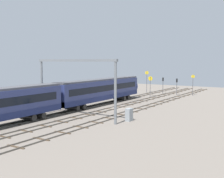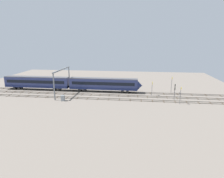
{
  "view_description": "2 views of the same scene",
  "coord_description": "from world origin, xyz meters",
  "px_view_note": "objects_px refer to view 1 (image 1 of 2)",
  "views": [
    {
      "loc": [
        -43.26,
        -26.89,
        8.37
      ],
      "look_at": [
        2.8,
        2.37,
        3.04
      ],
      "focal_mm": 46.43,
      "sensor_mm": 36.0,
      "label": 1
    },
    {
      "loc": [
        13.07,
        -60.27,
        17.81
      ],
      "look_at": [
        5.42,
        1.16,
        1.94
      ],
      "focal_mm": 30.51,
      "sensor_mm": 36.0,
      "label": 2
    }
  ],
  "objects_px": {
    "speed_sign_near_foreground": "(147,79)",
    "signal_light_trackside_departure": "(163,83)",
    "speed_sign_mid_trackside": "(193,82)",
    "overhead_gantry": "(75,76)",
    "speed_sign_far_trackside": "(150,83)",
    "train": "(58,97)",
    "signal_light_trackside_approach": "(177,84)",
    "relay_cabinet": "(129,115)"
  },
  "relations": [
    {
      "from": "train",
      "to": "speed_sign_near_foreground",
      "type": "height_order",
      "value": "speed_sign_near_foreground"
    },
    {
      "from": "speed_sign_mid_trackside",
      "to": "signal_light_trackside_approach",
      "type": "distance_m",
      "value": 3.83
    },
    {
      "from": "train",
      "to": "signal_light_trackside_approach",
      "type": "relative_size",
      "value": 12.54
    },
    {
      "from": "speed_sign_mid_trackside",
      "to": "relay_cabinet",
      "type": "height_order",
      "value": "speed_sign_mid_trackside"
    },
    {
      "from": "overhead_gantry",
      "to": "relay_cabinet",
      "type": "xyz_separation_m",
      "value": [
        2.75,
        -7.29,
        -5.31
      ]
    },
    {
      "from": "overhead_gantry",
      "to": "signal_light_trackside_departure",
      "type": "bearing_deg",
      "value": 3.0
    },
    {
      "from": "train",
      "to": "overhead_gantry",
      "type": "height_order",
      "value": "overhead_gantry"
    },
    {
      "from": "train",
      "to": "speed_sign_mid_trackside",
      "type": "xyz_separation_m",
      "value": [
        35.89,
        -10.31,
        0.51
      ]
    },
    {
      "from": "overhead_gantry",
      "to": "speed_sign_near_foreground",
      "type": "height_order",
      "value": "overhead_gantry"
    },
    {
      "from": "speed_sign_near_foreground",
      "to": "speed_sign_mid_trackside",
      "type": "height_order",
      "value": "speed_sign_near_foreground"
    },
    {
      "from": "speed_sign_far_trackside",
      "to": "signal_light_trackside_departure",
      "type": "bearing_deg",
      "value": -1.32
    },
    {
      "from": "relay_cabinet",
      "to": "train",
      "type": "bearing_deg",
      "value": 96.57
    },
    {
      "from": "speed_sign_near_foreground",
      "to": "speed_sign_mid_trackside",
      "type": "relative_size",
      "value": 1.14
    },
    {
      "from": "speed_sign_far_trackside",
      "to": "speed_sign_near_foreground",
      "type": "bearing_deg",
      "value": 31.38
    },
    {
      "from": "signal_light_trackside_approach",
      "to": "relay_cabinet",
      "type": "distance_m",
      "value": 34.08
    },
    {
      "from": "signal_light_trackside_departure",
      "to": "overhead_gantry",
      "type": "bearing_deg",
      "value": -177.0
    },
    {
      "from": "overhead_gantry",
      "to": "signal_light_trackside_approach",
      "type": "bearing_deg",
      "value": -3.18
    },
    {
      "from": "train",
      "to": "speed_sign_far_trackside",
      "type": "xyz_separation_m",
      "value": [
        28.53,
        -2.47,
        0.53
      ]
    },
    {
      "from": "speed_sign_mid_trackside",
      "to": "signal_light_trackside_departure",
      "type": "xyz_separation_m",
      "value": [
        -0.07,
        7.67,
        -0.44
      ]
    },
    {
      "from": "train",
      "to": "speed_sign_mid_trackside",
      "type": "bearing_deg",
      "value": -16.02
    },
    {
      "from": "overhead_gantry",
      "to": "speed_sign_near_foreground",
      "type": "xyz_separation_m",
      "value": [
        36.89,
        6.38,
        -2.52
      ]
    },
    {
      "from": "speed_sign_near_foreground",
      "to": "signal_light_trackside_approach",
      "type": "bearing_deg",
      "value": -93.49
    },
    {
      "from": "train",
      "to": "speed_sign_mid_trackside",
      "type": "distance_m",
      "value": 37.34
    },
    {
      "from": "speed_sign_mid_trackside",
      "to": "signal_light_trackside_approach",
      "type": "relative_size",
      "value": 1.25
    },
    {
      "from": "relay_cabinet",
      "to": "speed_sign_far_trackside",
      "type": "bearing_deg",
      "value": 19.11
    },
    {
      "from": "overhead_gantry",
      "to": "relay_cabinet",
      "type": "height_order",
      "value": "overhead_gantry"
    },
    {
      "from": "speed_sign_mid_trackside",
      "to": "overhead_gantry",
      "type": "bearing_deg",
      "value": 171.28
    },
    {
      "from": "speed_sign_far_trackside",
      "to": "speed_sign_mid_trackside",
      "type": "bearing_deg",
      "value": -46.78
    },
    {
      "from": "signal_light_trackside_approach",
      "to": "signal_light_trackside_departure",
      "type": "height_order",
      "value": "signal_light_trackside_departure"
    },
    {
      "from": "overhead_gantry",
      "to": "signal_light_trackside_departure",
      "type": "distance_m",
      "value": 37.41
    },
    {
      "from": "overhead_gantry",
      "to": "speed_sign_far_trackside",
      "type": "xyz_separation_m",
      "value": [
        29.91,
        2.12,
        -3.01
      ]
    },
    {
      "from": "overhead_gantry",
      "to": "signal_light_trackside_approach",
      "type": "distance_m",
      "value": 36.6
    },
    {
      "from": "speed_sign_near_foreground",
      "to": "relay_cabinet",
      "type": "height_order",
      "value": "speed_sign_near_foreground"
    },
    {
      "from": "speed_sign_near_foreground",
      "to": "signal_light_trackside_approach",
      "type": "xyz_separation_m",
      "value": [
        -0.51,
        -8.4,
        -1.01
      ]
    },
    {
      "from": "speed_sign_mid_trackside",
      "to": "relay_cabinet",
      "type": "relative_size",
      "value": 2.83
    },
    {
      "from": "overhead_gantry",
      "to": "signal_light_trackside_approach",
      "type": "relative_size",
      "value": 3.51
    },
    {
      "from": "train",
      "to": "signal_light_trackside_departure",
      "type": "distance_m",
      "value": 35.91
    },
    {
      "from": "train",
      "to": "overhead_gantry",
      "type": "distance_m",
      "value": 5.96
    },
    {
      "from": "speed_sign_mid_trackside",
      "to": "signal_light_trackside_approach",
      "type": "xyz_separation_m",
      "value": [
        -0.89,
        3.69,
        -0.5
      ]
    },
    {
      "from": "train",
      "to": "speed_sign_far_trackside",
      "type": "bearing_deg",
      "value": -4.95
    },
    {
      "from": "speed_sign_near_foreground",
      "to": "signal_light_trackside_departure",
      "type": "xyz_separation_m",
      "value": [
        0.31,
        -4.42,
        -0.95
      ]
    },
    {
      "from": "overhead_gantry",
      "to": "speed_sign_mid_trackside",
      "type": "distance_m",
      "value": 37.83
    }
  ]
}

